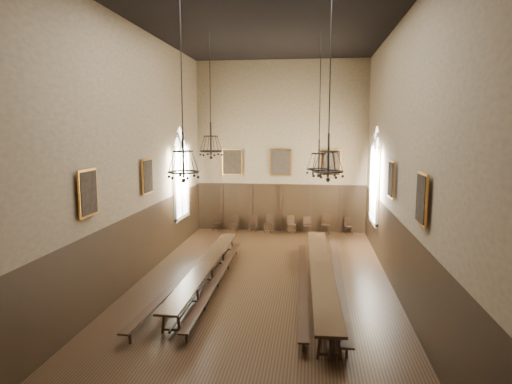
% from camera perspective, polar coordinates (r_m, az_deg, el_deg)
% --- Properties ---
extents(floor, '(9.00, 18.00, 0.02)m').
position_cam_1_polar(floor, '(16.13, 0.75, -11.82)').
color(floor, black).
rests_on(floor, ground).
extents(ceiling, '(9.00, 18.00, 0.02)m').
position_cam_1_polar(ceiling, '(15.62, 0.82, 21.14)').
color(ceiling, black).
rests_on(ceiling, ground).
extents(wall_back, '(9.00, 0.02, 9.00)m').
position_cam_1_polar(wall_back, '(24.19, 3.14, 5.63)').
color(wall_back, '#7E6C4D').
rests_on(wall_back, ground).
extents(wall_front, '(9.00, 0.02, 9.00)m').
position_cam_1_polar(wall_front, '(6.38, -8.15, -0.38)').
color(wall_front, '#7E6C4D').
rests_on(wall_front, ground).
extents(wall_left, '(0.02, 18.00, 9.00)m').
position_cam_1_polar(wall_left, '(16.34, -15.18, 4.35)').
color(wall_left, '#7E6C4D').
rests_on(wall_left, ground).
extents(wall_right, '(0.02, 18.00, 9.00)m').
position_cam_1_polar(wall_right, '(15.39, 17.76, 4.06)').
color(wall_right, '#7E6C4D').
rests_on(wall_right, ground).
extents(wainscot_panelling, '(9.00, 18.00, 2.50)m').
position_cam_1_polar(wainscot_panelling, '(15.75, 0.76, -7.50)').
color(wainscot_panelling, black).
rests_on(wainscot_panelling, floor).
extents(table_left, '(0.67, 9.21, 0.72)m').
position_cam_1_polar(table_left, '(16.55, -6.22, -10.00)').
color(table_left, black).
rests_on(table_left, floor).
extents(table_right, '(0.99, 10.59, 0.82)m').
position_cam_1_polar(table_right, '(15.87, 8.14, -10.62)').
color(table_right, black).
rests_on(table_right, floor).
extents(bench_left_outer, '(0.78, 9.76, 0.44)m').
position_cam_1_polar(bench_left_outer, '(16.39, -8.66, -10.51)').
color(bench_left_outer, black).
rests_on(bench_left_outer, floor).
extents(bench_left_inner, '(0.41, 9.09, 0.41)m').
position_cam_1_polar(bench_left_inner, '(16.08, -4.79, -10.89)').
color(bench_left_inner, black).
rests_on(bench_left_inner, floor).
extents(bench_right_inner, '(0.54, 9.23, 0.42)m').
position_cam_1_polar(bench_right_inner, '(15.71, 5.82, -11.34)').
color(bench_right_inner, black).
rests_on(bench_right_inner, floor).
extents(bench_right_outer, '(0.45, 10.47, 0.47)m').
position_cam_1_polar(bench_right_outer, '(16.08, 10.23, -10.84)').
color(bench_right_outer, black).
rests_on(bench_right_outer, floor).
extents(chair_0, '(0.44, 0.44, 0.87)m').
position_cam_1_polar(chair_0, '(24.76, -4.95, -4.24)').
color(chair_0, black).
rests_on(chair_0, floor).
extents(chair_1, '(0.48, 0.48, 0.88)m').
position_cam_1_polar(chair_1, '(24.57, -2.69, -4.30)').
color(chair_1, black).
rests_on(chair_1, floor).
extents(chair_2, '(0.38, 0.38, 0.86)m').
position_cam_1_polar(chair_2, '(24.45, -0.38, -4.36)').
color(chair_2, black).
rests_on(chair_2, floor).
extents(chair_3, '(0.52, 0.52, 0.94)m').
position_cam_1_polar(chair_3, '(24.33, 1.61, -4.37)').
color(chair_3, black).
rests_on(chair_3, floor).
extents(chair_4, '(0.51, 0.51, 0.89)m').
position_cam_1_polar(chair_4, '(24.28, 4.45, -4.45)').
color(chair_4, black).
rests_on(chair_4, floor).
extents(chair_5, '(0.45, 0.45, 0.86)m').
position_cam_1_polar(chair_5, '(24.16, 6.43, -4.57)').
color(chair_5, black).
rests_on(chair_5, floor).
extents(chair_6, '(0.51, 0.51, 0.98)m').
position_cam_1_polar(chair_6, '(24.24, 8.66, -4.47)').
color(chair_6, black).
rests_on(chair_6, floor).
extents(chair_7, '(0.45, 0.45, 0.86)m').
position_cam_1_polar(chair_7, '(24.33, 11.50, -4.58)').
color(chair_7, black).
rests_on(chair_7, floor).
extents(chandelier_back_left, '(0.89, 0.89, 4.57)m').
position_cam_1_polar(chandelier_back_left, '(17.63, -5.67, 6.04)').
color(chandelier_back_left, black).
rests_on(chandelier_back_left, ceiling).
extents(chandelier_back_right, '(0.91, 0.91, 5.23)m').
position_cam_1_polar(chandelier_back_right, '(17.33, 7.86, 3.91)').
color(chandelier_back_right, black).
rests_on(chandelier_back_right, ceiling).
extents(chandelier_front_left, '(0.88, 0.88, 4.91)m').
position_cam_1_polar(chandelier_front_left, '(12.71, -9.08, 3.90)').
color(chandelier_front_left, black).
rests_on(chandelier_front_left, ceiling).
extents(chandelier_front_right, '(0.87, 0.87, 4.92)m').
position_cam_1_polar(chandelier_front_right, '(13.05, 9.03, 3.94)').
color(chandelier_front_right, black).
rests_on(chandelier_front_right, ceiling).
extents(portrait_back_0, '(1.10, 0.12, 1.40)m').
position_cam_1_polar(portrait_back_0, '(24.42, -3.00, 3.77)').
color(portrait_back_0, orange).
rests_on(portrait_back_0, wall_back).
extents(portrait_back_1, '(1.10, 0.12, 1.40)m').
position_cam_1_polar(portrait_back_1, '(24.10, 3.11, 3.72)').
color(portrait_back_1, orange).
rests_on(portrait_back_1, wall_back).
extents(portrait_back_2, '(1.10, 0.12, 1.40)m').
position_cam_1_polar(portrait_back_2, '(24.06, 9.31, 3.62)').
color(portrait_back_2, orange).
rests_on(portrait_back_2, wall_back).
extents(portrait_left_0, '(0.12, 1.00, 1.30)m').
position_cam_1_polar(portrait_left_0, '(17.28, -13.44, 1.92)').
color(portrait_left_0, orange).
rests_on(portrait_left_0, wall_left).
extents(portrait_left_1, '(0.12, 1.00, 1.30)m').
position_cam_1_polar(portrait_left_1, '(13.19, -20.27, -0.10)').
color(portrait_left_1, orange).
rests_on(portrait_left_1, wall_left).
extents(portrait_right_0, '(0.12, 1.00, 1.30)m').
position_cam_1_polar(portrait_right_0, '(16.42, 16.56, 1.51)').
color(portrait_right_0, orange).
rests_on(portrait_right_0, wall_right).
extents(portrait_right_1, '(0.12, 1.00, 1.30)m').
position_cam_1_polar(portrait_right_1, '(12.03, 20.03, -0.81)').
color(portrait_right_1, orange).
rests_on(portrait_right_1, wall_right).
extents(window_right, '(0.20, 2.20, 4.60)m').
position_cam_1_polar(window_right, '(20.88, 14.66, 2.03)').
color(window_right, white).
rests_on(window_right, wall_right).
extents(window_left, '(0.20, 2.20, 4.60)m').
position_cam_1_polar(window_left, '(21.58, -9.37, 2.35)').
color(window_left, white).
rests_on(window_left, wall_left).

